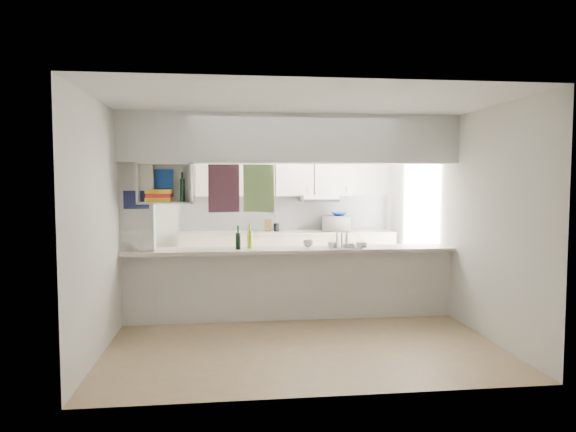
{
  "coord_description": "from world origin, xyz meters",
  "views": [
    {
      "loc": [
        -0.8,
        -6.46,
        1.79
      ],
      "look_at": [
        0.02,
        0.5,
        1.3
      ],
      "focal_mm": 32.0,
      "sensor_mm": 36.0,
      "label": 1
    }
  ],
  "objects": [
    {
      "name": "cubby_shelf",
      "position": [
        -1.57,
        -0.06,
        1.71
      ],
      "size": [
        0.65,
        0.35,
        0.5
      ],
      "color": "white",
      "rests_on": "bulkhead"
    },
    {
      "name": "kitchen_run",
      "position": [
        0.16,
        2.14,
        0.83
      ],
      "size": [
        3.6,
        0.63,
        2.24
      ],
      "color": "beige",
      "rests_on": "floor"
    },
    {
      "name": "wine_bottles",
      "position": [
        -0.6,
        -0.0,
        1.04
      ],
      "size": [
        0.22,
        0.15,
        0.32
      ],
      "color": "black",
      "rests_on": "breakfast_bar"
    },
    {
      "name": "wall_back",
      "position": [
        0.0,
        2.4,
        1.3
      ],
      "size": [
        4.2,
        0.0,
        4.2
      ],
      "primitive_type": "plane",
      "rotation": [
        1.57,
        0.0,
        0.0
      ],
      "color": "silver",
      "rests_on": "floor"
    },
    {
      "name": "wall_right",
      "position": [
        2.1,
        0.0,
        1.3
      ],
      "size": [
        0.0,
        4.8,
        4.8
      ],
      "primitive_type": "plane",
      "rotation": [
        1.57,
        0.0,
        -1.57
      ],
      "color": "silver",
      "rests_on": "floor"
    },
    {
      "name": "bowl",
      "position": [
        1.08,
        2.07,
        1.22
      ],
      "size": [
        0.27,
        0.27,
        0.07
      ],
      "primitive_type": "imported",
      "color": "#0E369B",
      "rests_on": "microwave"
    },
    {
      "name": "dish_rack",
      "position": [
        0.69,
        -0.04,
        1.01
      ],
      "size": [
        0.46,
        0.37,
        0.22
      ],
      "rotation": [
        0.0,
        0.0,
        -0.14
      ],
      "color": "silver",
      "rests_on": "breakfast_bar"
    },
    {
      "name": "wall_left",
      "position": [
        -2.1,
        0.0,
        1.3
      ],
      "size": [
        0.0,
        4.8,
        4.8
      ],
      "primitive_type": "plane",
      "rotation": [
        1.57,
        0.0,
        1.57
      ],
      "color": "silver",
      "rests_on": "floor"
    },
    {
      "name": "knife_block",
      "position": [
        -0.12,
        2.18,
        1.02
      ],
      "size": [
        0.12,
        0.11,
        0.2
      ],
      "primitive_type": "cube",
      "rotation": [
        0.0,
        0.0,
        -0.33
      ],
      "color": "brown",
      "rests_on": "bench_top"
    },
    {
      "name": "cup",
      "position": [
        0.21,
        -0.04,
        0.98
      ],
      "size": [
        0.14,
        0.14,
        0.09
      ],
      "primitive_type": "imported",
      "rotation": [
        0.0,
        0.0,
        -0.23
      ],
      "color": "white",
      "rests_on": "dish_rack"
    },
    {
      "name": "servery_partition",
      "position": [
        -0.17,
        0.0,
        1.66
      ],
      "size": [
        4.2,
        0.5,
        2.6
      ],
      "color": "silver",
      "rests_on": "floor"
    },
    {
      "name": "ceiling",
      "position": [
        0.0,
        0.0,
        2.6
      ],
      "size": [
        4.8,
        4.8,
        0.0
      ],
      "primitive_type": "plane",
      "color": "white",
      "rests_on": "wall_back"
    },
    {
      "name": "utensil_jar",
      "position": [
        0.01,
        2.15,
        0.99
      ],
      "size": [
        0.1,
        0.1,
        0.14
      ],
      "primitive_type": "cylinder",
      "color": "black",
      "rests_on": "bench_top"
    },
    {
      "name": "plastic_tubs",
      "position": [
        0.72,
        0.02,
        0.95
      ],
      "size": [
        0.51,
        0.21,
        0.07
      ],
      "color": "silver",
      "rests_on": "breakfast_bar"
    },
    {
      "name": "floor",
      "position": [
        0.0,
        0.0,
        0.0
      ],
      "size": [
        4.8,
        4.8,
        0.0
      ],
      "primitive_type": "plane",
      "color": "#9B805A",
      "rests_on": "ground"
    },
    {
      "name": "microwave",
      "position": [
        1.05,
        2.08,
        1.05
      ],
      "size": [
        0.56,
        0.46,
        0.26
      ],
      "primitive_type": "imported",
      "rotation": [
        0.0,
        0.0,
        2.82
      ],
      "color": "white",
      "rests_on": "bench_top"
    }
  ]
}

